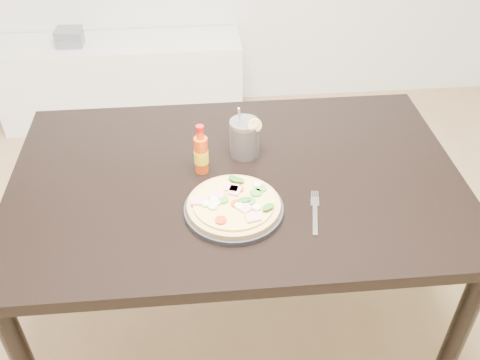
{
  "coord_description": "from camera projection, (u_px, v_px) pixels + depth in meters",
  "views": [
    {
      "loc": [
        -0.36,
        -0.83,
        1.78
      ],
      "look_at": [
        -0.26,
        0.35,
        0.83
      ],
      "focal_mm": 40.0,
      "sensor_mm": 36.0,
      "label": 1
    }
  ],
  "objects": [
    {
      "name": "cola_cup",
      "position": [
        244.0,
        139.0,
        1.72
      ],
      "size": [
        0.1,
        0.09,
        0.18
      ],
      "rotation": [
        0.0,
        0.0,
        -0.43
      ],
      "color": "black",
      "rests_on": "dining_table"
    },
    {
      "name": "cd_stack",
      "position": [
        69.0,
        37.0,
        2.96
      ],
      "size": [
        0.14,
        0.12,
        0.09
      ],
      "color": "slate",
      "rests_on": "media_console"
    },
    {
      "name": "plate",
      "position": [
        234.0,
        209.0,
        1.53
      ],
      "size": [
        0.29,
        0.29,
        0.02
      ],
      "primitive_type": "cylinder",
      "color": "#232326",
      "rests_on": "dining_table"
    },
    {
      "name": "dining_table",
      "position": [
        237.0,
        196.0,
        1.71
      ],
      "size": [
        1.4,
        0.9,
        0.75
      ],
      "color": "black",
      "rests_on": "ground"
    },
    {
      "name": "hot_sauce_bottle",
      "position": [
        201.0,
        154.0,
        1.64
      ],
      "size": [
        0.06,
        0.06,
        0.17
      ],
      "rotation": [
        0.0,
        0.0,
        0.4
      ],
      "color": "#DF460D",
      "rests_on": "dining_table"
    },
    {
      "name": "fork",
      "position": [
        315.0,
        211.0,
        1.53
      ],
      "size": [
        0.05,
        0.19,
        0.0
      ],
      "rotation": [
        0.0,
        0.0,
        -0.19
      ],
      "color": "silver",
      "rests_on": "dining_table"
    },
    {
      "name": "pizza",
      "position": [
        234.0,
        204.0,
        1.52
      ],
      "size": [
        0.27,
        0.27,
        0.03
      ],
      "color": "#DABD61",
      "rests_on": "plate"
    },
    {
      "name": "media_console",
      "position": [
        123.0,
        81.0,
        3.18
      ],
      "size": [
        1.4,
        0.34,
        0.5
      ],
      "primitive_type": "cube",
      "color": "white",
      "rests_on": "ground"
    }
  ]
}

